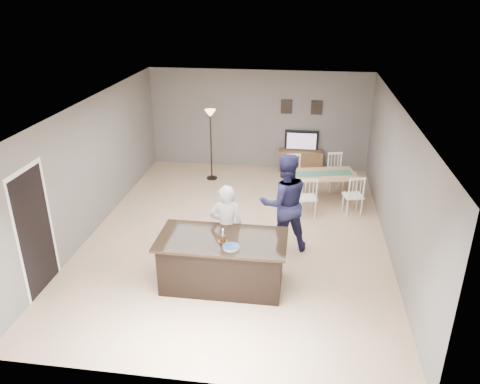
# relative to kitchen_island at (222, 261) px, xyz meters

# --- Properties ---
(floor) EXTENTS (8.00, 8.00, 0.00)m
(floor) POSITION_rel_kitchen_island_xyz_m (0.00, 1.80, -0.45)
(floor) COLOR tan
(floor) RESTS_ON ground
(room_shell) EXTENTS (8.00, 8.00, 8.00)m
(room_shell) POSITION_rel_kitchen_island_xyz_m (0.00, 1.80, 1.22)
(room_shell) COLOR slate
(room_shell) RESTS_ON floor
(kitchen_island) EXTENTS (2.15, 1.10, 0.90)m
(kitchen_island) POSITION_rel_kitchen_island_xyz_m (0.00, 0.00, 0.00)
(kitchen_island) COLOR black
(kitchen_island) RESTS_ON floor
(tv_console) EXTENTS (1.20, 0.40, 0.60)m
(tv_console) POSITION_rel_kitchen_island_xyz_m (1.20, 5.57, -0.15)
(tv_console) COLOR brown
(tv_console) RESTS_ON floor
(television) EXTENTS (0.91, 0.12, 0.53)m
(television) POSITION_rel_kitchen_island_xyz_m (1.20, 5.64, 0.41)
(television) COLOR black
(television) RESTS_ON tv_console
(tv_screen_glow) EXTENTS (0.78, 0.00, 0.78)m
(tv_screen_glow) POSITION_rel_kitchen_island_xyz_m (1.20, 5.56, 0.42)
(tv_screen_glow) COLOR #D05F17
(tv_screen_glow) RESTS_ON tv_console
(picture_frames) EXTENTS (1.10, 0.02, 0.38)m
(picture_frames) POSITION_rel_kitchen_island_xyz_m (1.15, 5.78, 1.30)
(picture_frames) COLOR black
(picture_frames) RESTS_ON room_shell
(doorway) EXTENTS (0.00, 2.10, 2.65)m
(doorway) POSITION_rel_kitchen_island_xyz_m (-2.99, -0.50, 0.80)
(doorway) COLOR black
(doorway) RESTS_ON floor
(woman) EXTENTS (0.63, 0.45, 1.62)m
(woman) POSITION_rel_kitchen_island_xyz_m (-0.02, 0.55, 0.35)
(woman) COLOR #B4B4B8
(woman) RESTS_ON floor
(man) EXTENTS (1.14, 1.00, 1.95)m
(man) POSITION_rel_kitchen_island_xyz_m (0.95, 1.35, 0.52)
(man) COLOR #1B1B3C
(man) RESTS_ON floor
(birthday_cake) EXTENTS (0.15, 0.15, 0.23)m
(birthday_cake) POSITION_rel_kitchen_island_xyz_m (0.03, -0.09, 0.50)
(birthday_cake) COLOR gold
(birthday_cake) RESTS_ON kitchen_island
(plate_stack) EXTENTS (0.27, 0.27, 0.04)m
(plate_stack) POSITION_rel_kitchen_island_xyz_m (0.20, -0.30, 0.47)
(plate_stack) COLOR white
(plate_stack) RESTS_ON kitchen_island
(dining_table) EXTENTS (1.82, 2.01, 0.93)m
(dining_table) POSITION_rel_kitchen_island_xyz_m (1.74, 3.63, 0.14)
(dining_table) COLOR tan
(dining_table) RESTS_ON floor
(floor_lamp) EXTENTS (0.28, 0.28, 1.86)m
(floor_lamp) POSITION_rel_kitchen_island_xyz_m (-1.12, 4.70, 0.99)
(floor_lamp) COLOR black
(floor_lamp) RESTS_ON floor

